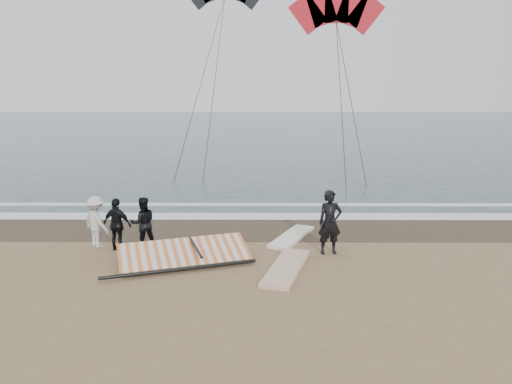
% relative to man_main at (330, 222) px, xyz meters
% --- Properties ---
extents(ground, '(120.00, 120.00, 0.00)m').
position_rel_man_main_xyz_m(ground, '(-1.68, -2.16, -0.92)').
color(ground, '#8C704C').
rests_on(ground, ground).
extents(sea, '(120.00, 54.00, 0.02)m').
position_rel_man_main_xyz_m(sea, '(-1.68, 30.84, -0.91)').
color(sea, '#233838').
rests_on(sea, ground).
extents(wet_sand, '(120.00, 2.80, 0.01)m').
position_rel_man_main_xyz_m(wet_sand, '(-1.68, 2.34, -0.92)').
color(wet_sand, '#4C3D2B').
rests_on(wet_sand, ground).
extents(foam_near, '(120.00, 0.90, 0.01)m').
position_rel_man_main_xyz_m(foam_near, '(-1.68, 3.74, -0.89)').
color(foam_near, white).
rests_on(foam_near, sea).
extents(foam_far, '(120.00, 0.45, 0.01)m').
position_rel_man_main_xyz_m(foam_far, '(-1.68, 5.44, -0.89)').
color(foam_far, white).
rests_on(foam_far, sea).
extents(man_main, '(0.73, 0.53, 1.84)m').
position_rel_man_main_xyz_m(man_main, '(0.00, 0.00, 0.00)').
color(man_main, black).
rests_on(man_main, ground).
extents(board_white, '(1.48, 2.80, 0.11)m').
position_rel_man_main_xyz_m(board_white, '(-1.29, -1.26, -0.87)').
color(board_white, silver).
rests_on(board_white, ground).
extents(board_cream, '(1.61, 2.42, 0.10)m').
position_rel_man_main_xyz_m(board_cream, '(-0.98, 1.33, -0.87)').
color(board_cream, white).
rests_on(board_cream, ground).
extents(trio_cluster, '(2.42, 1.16, 1.55)m').
position_rel_man_main_xyz_m(trio_cluster, '(-6.16, 0.41, -0.15)').
color(trio_cluster, black).
rests_on(trio_cluster, ground).
extents(sail_rig, '(3.88, 2.68, 0.49)m').
position_rel_man_main_xyz_m(sail_rig, '(-4.10, -0.60, -0.73)').
color(sail_rig, black).
rests_on(sail_rig, ground).
extents(kite_red, '(6.19, 5.47, 13.51)m').
position_rel_man_main_xyz_m(kite_red, '(2.61, 17.82, 7.63)').
color(kite_red, red).
rests_on(kite_red, ground).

